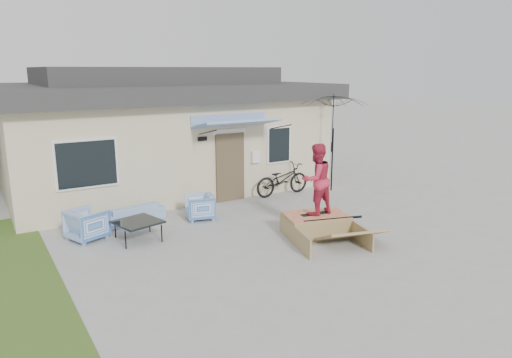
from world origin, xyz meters
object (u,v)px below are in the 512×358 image
coffee_table (138,230)px  patio_umbrella (333,139)px  bicycle (282,176)px  loveseat (131,210)px  armchair_left (87,223)px  armchair_right (200,206)px  skate_ramp (316,225)px  skater (316,178)px  skateboard (315,213)px

coffee_table → patio_umbrella: 7.31m
coffee_table → bicycle: size_ratio=0.49×
loveseat → bicycle: size_ratio=0.87×
loveseat → patio_umbrella: 6.92m
armchair_left → patio_umbrella: patio_umbrella is taller
armchair_right → skate_ramp: 3.24m
coffee_table → skater: (3.88, -1.85, 1.18)m
coffee_table → skate_ramp: bearing=-26.2°
skate_ramp → bicycle: bearing=83.7°
coffee_table → skate_ramp: 4.31m
patio_umbrella → loveseat: bearing=178.6°
loveseat → armchair_right: 1.81m
armchair_left → bicycle: 6.38m
armchair_right → skateboard: (1.93, -2.57, 0.15)m
armchair_right → skate_ramp: size_ratio=0.37×
coffee_table → patio_umbrella: (7.05, 1.25, 1.51)m
armchair_left → coffee_table: (1.02, -0.67, -0.17)m
armchair_right → armchair_left: bearing=-74.8°
loveseat → patio_umbrella: size_ratio=0.67×
loveseat → coffee_table: 1.45m
loveseat → armchair_right: size_ratio=2.30×
loveseat → patio_umbrella: bearing=169.3°
skateboard → skater: bearing=0.0°
bicycle → coffee_table: bearing=105.7°
armchair_left → coffee_table: size_ratio=0.86×
armchair_right → patio_umbrella: (5.10, 0.54, 1.38)m
skate_ramp → skater: (0.01, 0.05, 1.17)m
skate_ramp → skateboard: bearing=90.0°
armchair_right → bicycle: bicycle is taller
armchair_right → loveseat: bearing=-98.4°
patio_umbrella → skater: size_ratio=1.46×
armchair_right → skateboard: bearing=51.4°
bicycle → skate_ramp: (-1.42, -3.52, -0.38)m
armchair_left → skater: bearing=-138.3°
armchair_left → skate_ramp: armchair_left is taller
patio_umbrella → skater: skater is taller
bicycle → armchair_left: bearing=97.2°
loveseat → skateboard: 4.87m
coffee_table → skateboard: bearing=-25.6°
bicycle → armchair_right: bearing=103.9°
skateboard → bicycle: bearing=75.1°
loveseat → armchair_left: (-1.30, -0.74, 0.08)m
loveseat → patio_umbrella: patio_umbrella is taller
skater → patio_umbrella: bearing=-138.7°
loveseat → skate_ramp: 4.89m
bicycle → skater: bearing=156.7°
bicycle → skateboard: bicycle is taller
loveseat → coffee_table: bearing=69.5°
skate_ramp → coffee_table: bearing=169.4°
armchair_right → skate_ramp: armchair_right is taller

